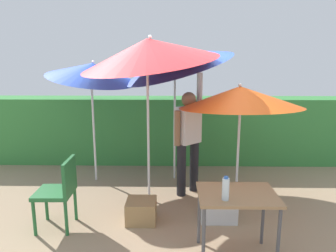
# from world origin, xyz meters

# --- Properties ---
(ground_plane) EXTENTS (24.00, 24.00, 0.00)m
(ground_plane) POSITION_xyz_m (0.00, 0.00, 0.00)
(ground_plane) COLOR #9E8466
(hedge_row) EXTENTS (8.00, 0.70, 1.33)m
(hedge_row) POSITION_xyz_m (0.00, 2.00, 0.66)
(hedge_row) COLOR #38843D
(hedge_row) RESTS_ON ground_plane
(umbrella_rainbow) EXTENTS (1.93, 1.87, 2.60)m
(umbrella_rainbow) POSITION_xyz_m (0.12, 0.96, 2.08)
(umbrella_rainbow) COLOR silver
(umbrella_rainbow) RESTS_ON ground_plane
(umbrella_orange) EXTENTS (1.73, 1.74, 1.77)m
(umbrella_orange) POSITION_xyz_m (1.01, 0.11, 1.56)
(umbrella_orange) COLOR silver
(umbrella_orange) RESTS_ON ground_plane
(umbrella_yellow) EXTENTS (1.97, 1.94, 2.60)m
(umbrella_yellow) POSITION_xyz_m (-0.26, 0.10, 2.19)
(umbrella_yellow) COLOR silver
(umbrella_yellow) RESTS_ON ground_plane
(umbrella_navy) EXTENTS (1.53, 1.50, 2.22)m
(umbrella_navy) POSITION_xyz_m (-1.26, 0.92, 1.89)
(umbrella_navy) COLOR silver
(umbrella_navy) RESTS_ON ground_plane
(person_vendor) EXTENTS (0.47, 0.43, 1.88)m
(person_vendor) POSITION_xyz_m (0.31, 0.39, 0.93)
(person_vendor) COLOR black
(person_vendor) RESTS_ON ground_plane
(chair_plastic) EXTENTS (0.45, 0.45, 0.89)m
(chair_plastic) POSITION_xyz_m (-1.31, -0.69, 0.51)
(chair_plastic) COLOR #236633
(chair_plastic) RESTS_ON ground_plane
(cooler_box) EXTENTS (0.46, 0.42, 0.38)m
(cooler_box) POSITION_xyz_m (0.67, -0.42, 0.19)
(cooler_box) COLOR silver
(cooler_box) RESTS_ON ground_plane
(crate_cardboard) EXTENTS (0.38, 0.37, 0.29)m
(crate_cardboard) POSITION_xyz_m (-0.33, -0.52, 0.14)
(crate_cardboard) COLOR #9E7A4C
(crate_cardboard) RESTS_ON ground_plane
(folding_table) EXTENTS (0.80, 0.60, 0.73)m
(folding_table) POSITION_xyz_m (0.73, -1.27, 0.64)
(folding_table) COLOR #4C4C51
(folding_table) RESTS_ON ground_plane
(bottle_water) EXTENTS (0.07, 0.07, 0.24)m
(bottle_water) POSITION_xyz_m (0.59, -1.42, 0.84)
(bottle_water) COLOR silver
(bottle_water) RESTS_ON folding_table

